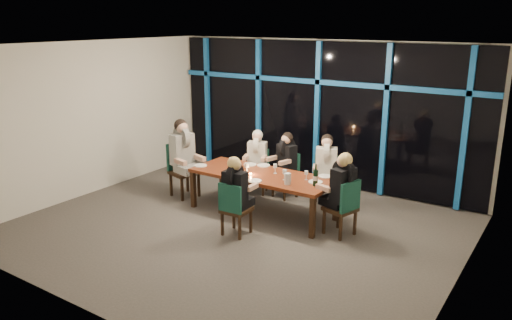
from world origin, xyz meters
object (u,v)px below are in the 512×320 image
(diner_far_mid, at_px, (285,155))
(diner_far_right, at_px, (326,160))
(chair_far_right, at_px, (326,178))
(diner_far_left, at_px, (257,153))
(diner_end_left, at_px, (183,147))
(chair_near_mid, at_px, (234,207))
(chair_end_right, at_px, (344,205))
(wine_bottle, at_px, (316,178))
(dining_table, at_px, (262,177))
(water_pitcher, at_px, (288,179))
(chair_end_left, at_px, (182,167))
(chair_far_mid, at_px, (288,172))
(diner_near_mid, at_px, (236,184))
(chair_far_left, at_px, (258,168))
(diner_end_right, at_px, (342,182))

(diner_far_mid, bearing_deg, diner_far_right, 16.42)
(chair_far_right, bearing_deg, diner_far_left, 162.98)
(diner_end_left, bearing_deg, diner_far_mid, -42.83)
(diner_far_left, bearing_deg, chair_near_mid, -87.13)
(chair_end_right, bearing_deg, wine_bottle, -75.74)
(dining_table, distance_m, water_pitcher, 0.73)
(chair_end_left, distance_m, diner_far_right, 2.84)
(diner_far_left, bearing_deg, diner_far_right, -15.98)
(chair_far_mid, relative_size, diner_far_mid, 1.03)
(chair_end_right, xyz_separation_m, wine_bottle, (-0.54, 0.02, 0.36))
(diner_far_right, distance_m, wine_bottle, 1.10)
(diner_near_mid, height_order, wine_bottle, diner_near_mid)
(dining_table, distance_m, chair_far_right, 1.30)
(chair_far_right, distance_m, diner_near_mid, 2.15)
(diner_far_mid, relative_size, diner_far_right, 0.95)
(chair_far_left, bearing_deg, chair_end_right, -44.18)
(chair_far_right, distance_m, chair_end_right, 1.45)
(dining_table, height_order, chair_near_mid, chair_near_mid)
(dining_table, bearing_deg, chair_end_right, -3.25)
(chair_far_right, relative_size, diner_end_left, 0.91)
(diner_end_right, bearing_deg, wine_bottle, -73.27)
(chair_near_mid, distance_m, diner_far_mid, 2.08)
(chair_far_left, bearing_deg, dining_table, -73.17)
(chair_far_mid, xyz_separation_m, diner_end_left, (-1.69, -1.13, 0.51))
(chair_near_mid, distance_m, water_pitcher, 1.02)
(diner_far_left, relative_size, diner_far_mid, 0.99)
(chair_far_left, distance_m, diner_near_mid, 2.14)
(dining_table, distance_m, diner_near_mid, 1.02)
(diner_near_mid, bearing_deg, diner_far_mid, -85.25)
(water_pitcher, bearing_deg, wine_bottle, 27.20)
(chair_end_left, distance_m, diner_end_right, 3.42)
(chair_end_right, distance_m, diner_far_right, 1.42)
(chair_far_left, bearing_deg, diner_far_mid, -17.01)
(chair_end_right, xyz_separation_m, diner_far_mid, (-1.72, 1.06, 0.32))
(wine_bottle, bearing_deg, dining_table, 176.20)
(diner_far_left, xyz_separation_m, diner_far_right, (1.46, 0.11, 0.05))
(chair_far_mid, distance_m, diner_far_mid, 0.36)
(diner_end_right, bearing_deg, chair_far_left, -97.61)
(diner_far_mid, height_order, diner_end_right, diner_end_right)
(chair_end_left, distance_m, chair_end_right, 3.48)
(chair_end_left, height_order, water_pitcher, chair_end_left)
(chair_far_right, distance_m, diner_end_left, 2.80)
(diner_end_right, bearing_deg, chair_end_right, 90.00)
(chair_far_right, relative_size, wine_bottle, 2.53)
(chair_far_mid, xyz_separation_m, diner_far_mid, (-0.02, -0.07, 0.35))
(chair_far_mid, distance_m, wine_bottle, 1.66)
(diner_near_mid, bearing_deg, chair_end_right, -151.00)
(chair_far_mid, relative_size, diner_end_left, 0.86)
(diner_far_left, bearing_deg, chair_end_right, -42.95)
(chair_end_right, relative_size, water_pitcher, 4.93)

